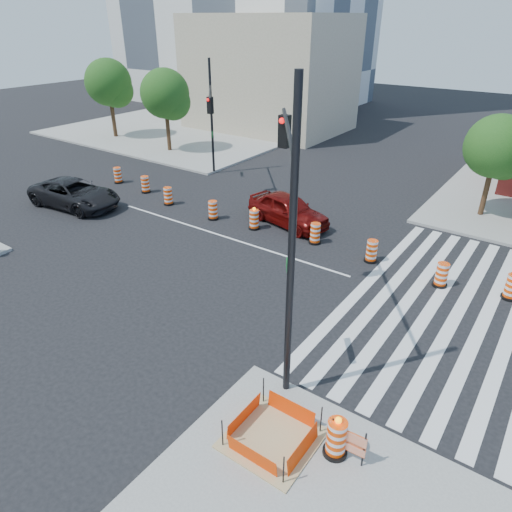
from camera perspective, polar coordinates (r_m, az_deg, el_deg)
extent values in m
plane|color=black|center=(22.98, -4.25, 2.53)|extent=(120.00, 120.00, 0.00)
cube|color=gray|center=(47.21, -7.52, 15.74)|extent=(22.00, 22.00, 0.15)
cube|color=silver|center=(19.49, 13.84, -3.21)|extent=(0.45, 13.50, 0.01)
cube|color=silver|center=(19.25, 16.29, -3.98)|extent=(0.45, 13.50, 0.01)
cube|color=silver|center=(19.05, 18.81, -4.75)|extent=(0.45, 13.50, 0.01)
cube|color=silver|center=(18.89, 21.38, -5.54)|extent=(0.45, 13.50, 0.01)
cube|color=silver|center=(18.78, 23.99, -6.32)|extent=(0.45, 13.50, 0.01)
cube|color=silver|center=(18.70, 26.64, -7.09)|extent=(0.45, 13.50, 0.01)
cube|color=silver|center=(18.67, 29.31, -7.86)|extent=(0.45, 13.50, 0.01)
cube|color=silver|center=(22.98, -4.25, 2.54)|extent=(14.00, 0.12, 0.01)
cube|color=tan|center=(12.63, 2.04, -21.82)|extent=(2.20, 2.20, 0.05)
cube|color=#EA3804|center=(11.96, -0.54, -23.74)|extent=(1.44, 0.02, 0.55)
cube|color=#EA3804|center=(12.96, 4.39, -18.58)|extent=(1.44, 0.02, 0.55)
cube|color=#EA3804|center=(12.78, -1.50, -19.32)|extent=(0.02, 1.44, 0.55)
cube|color=#EA3804|center=(12.15, 5.90, -22.84)|extent=(0.02, 1.44, 0.55)
cylinder|color=black|center=(12.19, -4.23, -21.25)|extent=(0.04, 0.04, 0.90)
cylinder|color=black|center=(11.52, 3.46, -25.19)|extent=(0.04, 0.04, 0.90)
cylinder|color=black|center=(13.17, 0.93, -16.46)|extent=(0.04, 0.04, 0.90)
cylinder|color=black|center=(12.55, 8.13, -19.64)|extent=(0.04, 0.04, 0.90)
cube|color=tan|center=(45.87, 1.70, 21.83)|extent=(14.00, 10.00, 10.00)
imported|color=#5B0907|center=(24.04, 4.02, 5.81)|extent=(5.02, 2.88, 1.61)
imported|color=black|center=(28.31, -21.74, 7.25)|extent=(5.79, 3.12, 1.54)
cylinder|color=black|center=(11.37, 4.44, -0.06)|extent=(0.20, 0.20, 8.69)
cylinder|color=black|center=(13.62, 4.06, 15.42)|extent=(3.80, 5.44, 0.13)
cube|color=black|center=(15.96, 3.58, 15.28)|extent=(0.35, 0.30, 1.09)
sphere|color=#FF0C0C|center=(15.73, 3.26, 16.52)|extent=(0.20, 0.20, 0.20)
cube|color=#0C591E|center=(12.84, 4.01, -2.08)|extent=(0.78, 1.10, 0.27)
cylinder|color=black|center=(31.78, -5.58, 16.86)|extent=(0.16, 0.16, 7.32)
cylinder|color=black|center=(28.74, -5.78, 19.76)|extent=(3.63, 4.26, 0.11)
cube|color=black|center=(26.91, -5.75, 18.23)|extent=(0.29, 0.26, 0.91)
sphere|color=#FF0C0C|center=(26.73, -6.05, 18.85)|extent=(0.16, 0.16, 0.16)
cube|color=#0C591E|center=(31.07, -5.50, 14.89)|extent=(0.74, 0.86, 0.23)
cylinder|color=black|center=(12.49, 9.82, -22.93)|extent=(0.62, 0.62, 0.10)
cylinder|color=#FF4505|center=(12.10, 10.02, -21.38)|extent=(0.50, 0.50, 0.98)
sphere|color=#FF990C|center=(11.67, 10.27, -19.55)|extent=(0.17, 0.17, 0.17)
cube|color=#FF4505|center=(11.90, 11.46, -21.19)|extent=(0.93, 0.10, 0.31)
cube|color=#FF4505|center=(12.16, 11.29, -22.27)|extent=(0.93, 0.10, 0.24)
cylinder|color=black|center=(12.15, 9.42, -21.20)|extent=(0.04, 0.04, 1.09)
cylinder|color=black|center=(12.00, 13.33, -22.53)|extent=(0.04, 0.04, 1.09)
cylinder|color=#382314|center=(44.06, -17.47, 16.59)|extent=(0.34, 0.34, 4.21)
sphere|color=#154A15|center=(43.68, -17.98, 19.95)|extent=(3.94, 3.94, 3.94)
sphere|color=#154A15|center=(43.54, -17.05, 19.17)|extent=(2.89, 2.89, 2.89)
sphere|color=#154A15|center=(43.93, -18.49, 19.39)|extent=(2.63, 2.63, 2.63)
cylinder|color=#382314|center=(38.22, -10.97, 15.59)|extent=(0.31, 0.31, 4.00)
sphere|color=#154A15|center=(37.79, -11.33, 19.29)|extent=(3.75, 3.75, 3.75)
sphere|color=#154A15|center=(37.74, -10.37, 18.40)|extent=(2.75, 2.75, 2.75)
sphere|color=#154A15|center=(37.99, -11.92, 18.71)|extent=(2.50, 2.50, 2.50)
cylinder|color=#382314|center=(27.49, 26.90, 7.74)|extent=(0.28, 0.28, 3.45)
sphere|color=#154A15|center=(26.93, 27.90, 12.02)|extent=(3.23, 3.23, 3.23)
sphere|color=#154A15|center=(27.26, 28.65, 10.81)|extent=(2.37, 2.37, 2.37)
sphere|color=#154A15|center=(26.88, 26.94, 11.48)|extent=(2.16, 2.16, 2.16)
cylinder|color=black|center=(31.88, -16.77, 8.86)|extent=(0.60, 0.60, 0.10)
cylinder|color=#FF4505|center=(31.73, -16.90, 9.71)|extent=(0.48, 0.48, 0.95)
cylinder|color=black|center=(29.62, -13.56, 7.85)|extent=(0.60, 0.60, 0.10)
cylinder|color=#FF4505|center=(29.46, -13.67, 8.76)|extent=(0.48, 0.48, 0.95)
cylinder|color=black|center=(27.36, -10.84, 6.47)|extent=(0.60, 0.60, 0.10)
cylinder|color=#FF4505|center=(27.18, -10.93, 7.45)|extent=(0.48, 0.48, 0.95)
cylinder|color=black|center=(24.97, -5.35, 4.75)|extent=(0.60, 0.60, 0.10)
cylinder|color=#FF4505|center=(24.78, -5.40, 5.81)|extent=(0.48, 0.48, 0.95)
cylinder|color=black|center=(23.70, -0.23, 3.56)|extent=(0.60, 0.60, 0.10)
cylinder|color=#FF4505|center=(23.50, -0.23, 4.68)|extent=(0.48, 0.48, 0.95)
sphere|color=#FF990C|center=(23.29, -0.24, 5.92)|extent=(0.16, 0.16, 0.16)
cylinder|color=black|center=(22.35, 7.34, 1.75)|extent=(0.60, 0.60, 0.10)
cylinder|color=#FF4505|center=(22.14, 7.42, 2.91)|extent=(0.48, 0.48, 0.95)
cylinder|color=black|center=(21.15, 14.11, -0.51)|extent=(0.60, 0.60, 0.10)
cylinder|color=#FF4505|center=(20.93, 14.26, 0.70)|extent=(0.48, 0.48, 0.95)
cylinder|color=black|center=(20.14, 21.95, -3.34)|extent=(0.60, 0.60, 0.10)
cylinder|color=#FF4505|center=(19.90, 22.20, -2.10)|extent=(0.48, 0.48, 0.95)
cylinder|color=black|center=(20.46, 29.03, -4.50)|extent=(0.60, 0.60, 0.10)
cylinder|color=#FF4505|center=(20.22, 29.35, -3.29)|extent=(0.48, 0.48, 0.95)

